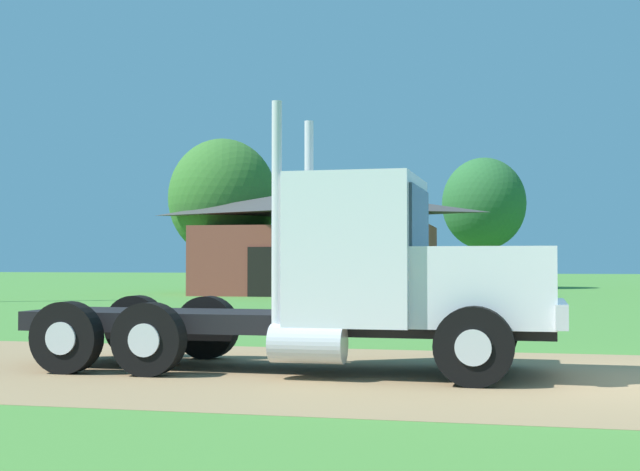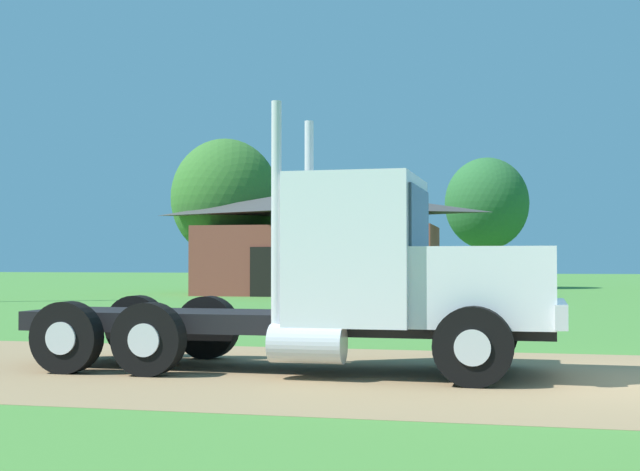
# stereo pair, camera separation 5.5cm
# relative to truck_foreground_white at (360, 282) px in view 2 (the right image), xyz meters

# --- Properties ---
(truck_foreground_white) EXTENTS (7.84, 2.67, 3.76)m
(truck_foreground_white) POSITION_rel_truck_foreground_white_xyz_m (0.00, 0.00, 0.00)
(truck_foreground_white) COLOR black
(truck_foreground_white) RESTS_ON ground_plane
(shed_building) EXTENTS (11.49, 6.04, 4.96)m
(shed_building) POSITION_rel_truck_foreground_white_xyz_m (-7.14, 27.90, 1.12)
(shed_building) COLOR brown
(shed_building) RESTS_ON ground_plane
(tree_left) EXTENTS (5.47, 5.47, 7.77)m
(tree_left) POSITION_rel_truck_foreground_white_xyz_m (-12.53, 30.15, 3.47)
(tree_left) COLOR #513823
(tree_left) RESTS_ON ground_plane
(tree_mid) EXTENTS (4.80, 4.80, 7.53)m
(tree_mid) POSITION_rel_truck_foreground_white_xyz_m (0.10, 39.40, 3.59)
(tree_mid) COLOR #513823
(tree_mid) RESTS_ON ground_plane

